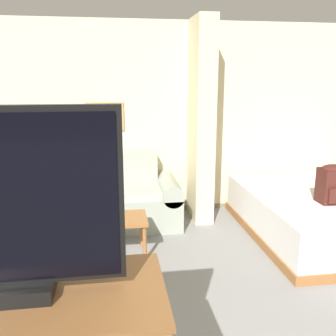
% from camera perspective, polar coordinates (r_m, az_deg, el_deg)
% --- Properties ---
extents(wall_back, '(6.51, 0.16, 2.60)m').
position_cam_1_polar(wall_back, '(5.27, 3.04, 7.35)').
color(wall_back, beige).
rests_on(wall_back, ground_plane).
extents(wall_partition_pillar, '(0.24, 0.64, 2.60)m').
position_cam_1_polar(wall_partition_pillar, '(4.92, 5.05, 6.96)').
color(wall_partition_pillar, beige).
rests_on(wall_partition_pillar, ground_plane).
extents(couch, '(1.86, 0.84, 0.88)m').
position_cam_1_polar(couch, '(4.90, -9.22, -4.99)').
color(couch, '#99A393').
rests_on(couch, ground_plane).
extents(coffee_table, '(0.69, 0.45, 0.43)m').
position_cam_1_polar(coffee_table, '(4.03, -8.24, -8.30)').
color(coffee_table, '#996033').
rests_on(coffee_table, ground_plane).
extents(side_table, '(0.37, 0.37, 0.56)m').
position_cam_1_polar(side_table, '(5.00, -21.14, -3.89)').
color(side_table, '#996033').
rests_on(side_table, ground_plane).
extents(table_lamp, '(0.34, 0.34, 0.44)m').
position_cam_1_polar(table_lamp, '(4.89, -21.55, 0.74)').
color(table_lamp, tan).
rests_on(table_lamp, side_table).
extents(tv, '(0.72, 0.16, 0.62)m').
position_cam_1_polar(tv, '(1.26, -23.18, -5.56)').
color(tv, black).
rests_on(tv, tv_dresser).
extents(bed, '(1.56, 2.16, 0.52)m').
position_cam_1_polar(bed, '(4.89, 21.40, -6.51)').
color(bed, '#996033').
rests_on(bed, ground_plane).
extents(backpack, '(0.28, 0.25, 0.43)m').
position_cam_1_polar(backpack, '(4.48, 23.77, -2.13)').
color(backpack, '#471E19').
rests_on(backpack, bed).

